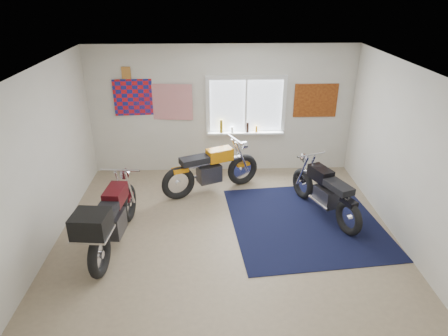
{
  "coord_description": "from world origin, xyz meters",
  "views": [
    {
      "loc": [
        -0.23,
        -5.54,
        3.79
      ],
      "look_at": [
        -0.03,
        0.4,
        1.01
      ],
      "focal_mm": 32.0,
      "sensor_mm": 36.0,
      "label": 1
    }
  ],
  "objects_px": {
    "navy_rug": "(305,222)",
    "black_chrome_bike": "(325,193)",
    "maroon_tourer": "(110,220)",
    "yellow_triumph": "(211,170)"
  },
  "relations": [
    {
      "from": "navy_rug",
      "to": "black_chrome_bike",
      "type": "bearing_deg",
      "value": 34.02
    },
    {
      "from": "navy_rug",
      "to": "black_chrome_bike",
      "type": "distance_m",
      "value": 0.62
    },
    {
      "from": "black_chrome_bike",
      "to": "maroon_tourer",
      "type": "relative_size",
      "value": 0.87
    },
    {
      "from": "navy_rug",
      "to": "maroon_tourer",
      "type": "bearing_deg",
      "value": -167.52
    },
    {
      "from": "navy_rug",
      "to": "yellow_triumph",
      "type": "height_order",
      "value": "yellow_triumph"
    },
    {
      "from": "navy_rug",
      "to": "maroon_tourer",
      "type": "xyz_separation_m",
      "value": [
        -3.15,
        -0.7,
        0.55
      ]
    },
    {
      "from": "yellow_triumph",
      "to": "maroon_tourer",
      "type": "bearing_deg",
      "value": -153.16
    },
    {
      "from": "black_chrome_bike",
      "to": "navy_rug",
      "type": "bearing_deg",
      "value": 102.22
    },
    {
      "from": "yellow_triumph",
      "to": "black_chrome_bike",
      "type": "bearing_deg",
      "value": -49.6
    },
    {
      "from": "navy_rug",
      "to": "maroon_tourer",
      "type": "distance_m",
      "value": 3.27
    }
  ]
}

